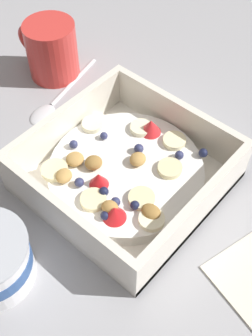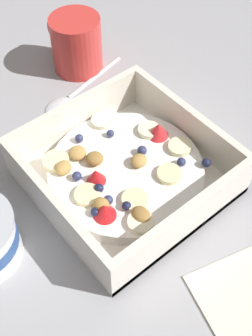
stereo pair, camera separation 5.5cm
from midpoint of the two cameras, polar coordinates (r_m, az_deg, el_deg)
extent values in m
plane|color=#9E9EA3|center=(0.57, -0.52, -2.42)|extent=(2.40, 2.40, 0.00)
cube|color=white|center=(0.57, -2.76, -1.74)|extent=(0.23, 0.23, 0.01)
cube|color=white|center=(0.60, 4.21, 6.22)|extent=(0.23, 0.01, 0.07)
cube|color=white|center=(0.51, -11.26, -7.15)|extent=(0.23, 0.01, 0.07)
cube|color=white|center=(0.50, 6.16, -6.25)|extent=(0.01, 0.21, 0.07)
cube|color=white|center=(0.60, -10.47, 5.43)|extent=(0.01, 0.21, 0.07)
cylinder|color=white|center=(0.55, -2.81, -0.84)|extent=(0.20, 0.20, 0.02)
cylinder|color=#F7EFC6|center=(0.59, -0.64, 5.20)|extent=(0.04, 0.04, 0.01)
cylinder|color=beige|center=(0.55, -12.28, -0.45)|extent=(0.05, 0.05, 0.01)
cylinder|color=#F7EFC6|center=(0.50, 0.28, -7.07)|extent=(0.04, 0.04, 0.01)
cylinder|color=beige|center=(0.51, -0.94, -4.27)|extent=(0.04, 0.04, 0.01)
cylinder|color=#F4EAB7|center=(0.57, 4.12, 3.23)|extent=(0.04, 0.04, 0.01)
cylinder|color=beige|center=(0.54, 3.01, -0.24)|extent=(0.04, 0.04, 0.01)
cylinder|color=beige|center=(0.52, -7.39, -4.42)|extent=(0.04, 0.04, 0.01)
cylinder|color=#F7EFC6|center=(0.60, -7.11, 5.61)|extent=(0.04, 0.04, 0.01)
cone|color=red|center=(0.50, -4.71, -6.16)|extent=(0.03, 0.03, 0.02)
cone|color=red|center=(0.58, 0.62, 5.40)|extent=(0.03, 0.03, 0.02)
cone|color=red|center=(0.53, -6.62, -1.70)|extent=(0.03, 0.03, 0.02)
sphere|color=#191E3D|center=(0.51, -1.90, -5.18)|extent=(0.01, 0.01, 0.01)
sphere|color=navy|center=(0.56, -1.09, 2.41)|extent=(0.01, 0.01, 0.01)
sphere|color=navy|center=(0.58, -5.67, 4.13)|extent=(0.01, 0.01, 0.01)
sphere|color=navy|center=(0.53, -9.17, -2.09)|extent=(0.01, 0.01, 0.01)
sphere|color=navy|center=(0.57, -9.71, 2.96)|extent=(0.01, 0.01, 0.01)
sphere|color=navy|center=(0.51, -4.48, -4.72)|extent=(0.01, 0.01, 0.01)
sphere|color=#191E3D|center=(0.50, -5.93, -6.52)|extent=(0.01, 0.01, 0.01)
sphere|color=#191E3D|center=(0.52, -5.97, -3.32)|extent=(0.01, 0.01, 0.01)
sphere|color=#191E3D|center=(0.56, 7.50, 1.83)|extent=(0.01, 0.01, 0.01)
sphere|color=navy|center=(0.55, 4.31, 1.55)|extent=(0.01, 0.01, 0.01)
ellipsoid|color=olive|center=(0.50, 0.22, -6.05)|extent=(0.03, 0.02, 0.01)
ellipsoid|color=tan|center=(0.55, -9.62, 1.00)|extent=(0.03, 0.03, 0.01)
ellipsoid|color=tan|center=(0.54, -11.14, -1.22)|extent=(0.03, 0.03, 0.01)
ellipsoid|color=#AD7F42|center=(0.50, -5.28, -5.43)|extent=(0.03, 0.02, 0.02)
ellipsoid|color=tan|center=(0.55, -1.28, 1.01)|extent=(0.02, 0.02, 0.01)
ellipsoid|color=olive|center=(0.55, -7.20, 0.53)|extent=(0.03, 0.03, 0.02)
ellipsoid|color=silver|center=(0.67, -13.47, 6.99)|extent=(0.04, 0.05, 0.01)
cylinder|color=silver|center=(0.71, -9.21, 11.33)|extent=(0.03, 0.12, 0.01)
cylinder|color=red|center=(0.71, -12.06, 14.95)|extent=(0.08, 0.08, 0.09)
torus|color=red|center=(0.74, -14.70, 16.07)|extent=(0.05, 0.02, 0.05)
camera|label=1|loc=(0.03, -92.87, -3.66)|focal=45.86mm
camera|label=2|loc=(0.03, 87.13, 3.66)|focal=45.86mm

